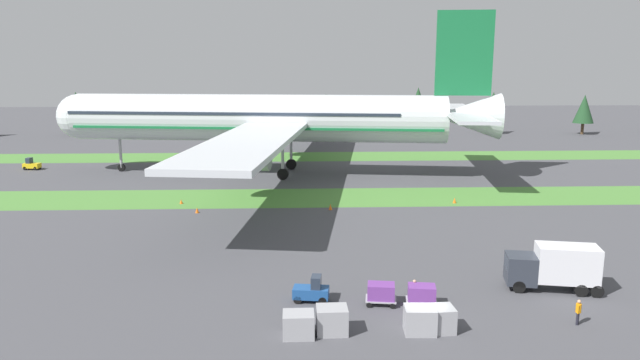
# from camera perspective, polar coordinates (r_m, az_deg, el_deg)

# --- Properties ---
(ground_plane) EXTENTS (400.00, 400.00, 0.00)m
(ground_plane) POSITION_cam_1_polar(r_m,az_deg,el_deg) (40.14, 10.26, -14.05)
(ground_plane) COLOR #47474C
(grass_strip_near) EXTENTS (320.00, 10.78, 0.01)m
(grass_strip_near) POSITION_cam_1_polar(r_m,az_deg,el_deg) (75.63, 4.13, -1.69)
(grass_strip_near) COLOR #4C8438
(grass_strip_near) RESTS_ON ground
(grass_strip_far) EXTENTS (320.00, 10.78, 0.01)m
(grass_strip_far) POSITION_cam_1_polar(r_m,az_deg,el_deg) (108.44, 2.18, 2.34)
(grass_strip_far) COLOR #4C8438
(grass_strip_far) RESTS_ON ground
(airliner) EXTENTS (68.77, 84.99, 24.67)m
(airliner) POSITION_cam_1_polar(r_m,az_deg,el_deg) (90.16, -4.83, 6.12)
(airliner) COLOR silver
(airliner) RESTS_ON ground
(baggage_tug) EXTENTS (2.76, 1.66, 1.97)m
(baggage_tug) POSITION_cam_1_polar(r_m,az_deg,el_deg) (43.06, -0.80, -10.85)
(baggage_tug) COLOR #1E4C8E
(baggage_tug) RESTS_ON ground
(cargo_dolly_lead) EXTENTS (2.39, 1.80, 1.55)m
(cargo_dolly_lead) POSITION_cam_1_polar(r_m,az_deg,el_deg) (42.76, 6.03, -10.93)
(cargo_dolly_lead) COLOR #A3A3A8
(cargo_dolly_lead) RESTS_ON ground
(cargo_dolly_second) EXTENTS (2.39, 1.80, 1.55)m
(cargo_dolly_second) POSITION_cam_1_polar(r_m,az_deg,el_deg) (42.88, 9.98, -10.99)
(cargo_dolly_second) COLOR #A3A3A8
(cargo_dolly_second) RESTS_ON ground
(catering_truck) EXTENTS (7.27, 3.63, 3.58)m
(catering_truck) POSITION_cam_1_polar(r_m,az_deg,el_deg) (48.13, 22.06, -7.84)
(catering_truck) COLOR #2D333D
(catering_truck) RESTS_ON ground
(pushback_tractor) EXTENTS (2.75, 1.64, 1.97)m
(pushback_tractor) POSITION_cam_1_polar(r_m,az_deg,el_deg) (105.85, -26.54, 1.35)
(pushback_tractor) COLOR yellow
(pushback_tractor) RESTS_ON ground
(ground_crew_marshaller) EXTENTS (0.56, 0.36, 1.74)m
(ground_crew_marshaller) POSITION_cam_1_polar(r_m,az_deg,el_deg) (43.39, 9.26, -10.64)
(ground_crew_marshaller) COLOR black
(ground_crew_marshaller) RESTS_ON ground
(ground_crew_loader) EXTENTS (0.36, 0.49, 1.74)m
(ground_crew_loader) POSITION_cam_1_polar(r_m,az_deg,el_deg) (43.10, 24.09, -11.69)
(ground_crew_loader) COLOR black
(ground_crew_loader) RESTS_ON ground
(uld_container_0) EXTENTS (2.03, 1.64, 1.75)m
(uld_container_0) POSITION_cam_1_polar(r_m,az_deg,el_deg) (38.40, 1.19, -13.64)
(uld_container_0) COLOR #A3A3A8
(uld_container_0) RESTS_ON ground
(uld_container_1) EXTENTS (2.01, 1.61, 1.58)m
(uld_container_1) POSITION_cam_1_polar(r_m,az_deg,el_deg) (38.03, -2.13, -14.05)
(uld_container_1) COLOR #A3A3A8
(uld_container_1) RESTS_ON ground
(uld_container_2) EXTENTS (2.08, 1.70, 1.73)m
(uld_container_2) POSITION_cam_1_polar(r_m,az_deg,el_deg) (38.98, 9.81, -13.44)
(uld_container_2) COLOR #A3A3A8
(uld_container_2) RESTS_ON ground
(uld_container_3) EXTENTS (2.10, 1.73, 1.65)m
(uld_container_3) POSITION_cam_1_polar(r_m,az_deg,el_deg) (39.40, 11.58, -13.28)
(uld_container_3) COLOR #A3A3A8
(uld_container_3) RESTS_ON ground
(taxiway_marker_0) EXTENTS (0.44, 0.44, 0.69)m
(taxiway_marker_0) POSITION_cam_1_polar(r_m,az_deg,el_deg) (74.12, 13.11, -1.96)
(taxiway_marker_0) COLOR orange
(taxiway_marker_0) RESTS_ON ground
(taxiway_marker_1) EXTENTS (0.44, 0.44, 0.69)m
(taxiway_marker_1) POSITION_cam_1_polar(r_m,az_deg,el_deg) (68.94, 1.03, -2.66)
(taxiway_marker_1) COLOR orange
(taxiway_marker_1) RESTS_ON ground
(taxiway_marker_2) EXTENTS (0.44, 0.44, 0.63)m
(taxiway_marker_2) POSITION_cam_1_polar(r_m,az_deg,el_deg) (69.02, -12.01, -2.93)
(taxiway_marker_2) COLOR orange
(taxiway_marker_2) RESTS_ON ground
(taxiway_marker_3) EXTENTS (0.44, 0.44, 0.52)m
(taxiway_marker_3) POSITION_cam_1_polar(r_m,az_deg,el_deg) (73.95, -13.51, -2.08)
(taxiway_marker_3) COLOR orange
(taxiway_marker_3) RESTS_ON ground
(distant_tree_line) EXTENTS (173.04, 9.85, 11.35)m
(distant_tree_line) POSITION_cam_1_polar(r_m,az_deg,el_deg) (140.80, -1.31, 7.16)
(distant_tree_line) COLOR #4C3823
(distant_tree_line) RESTS_ON ground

